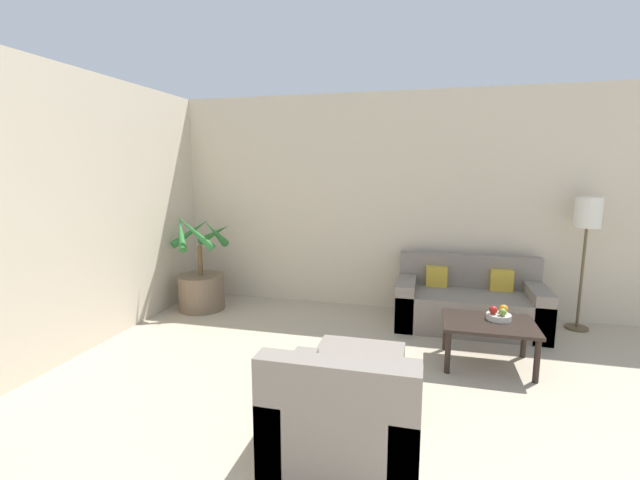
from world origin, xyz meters
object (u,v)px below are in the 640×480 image
apple_red (493,310)px  ottoman (359,373)px  floor_lamp (587,222)px  fruit_bowl (499,317)px  apple_green (503,312)px  armchair (346,420)px  coffee_table (489,328)px  potted_palm (201,282)px  orange_fruit (504,309)px  sofa_loveseat (468,303)px

apple_red → ottoman: apple_red is taller
floor_lamp → fruit_bowl: floor_lamp is taller
fruit_bowl → apple_red: bearing=-170.3°
apple_green → armchair: armchair is taller
coffee_table → apple_red: bearing=61.5°
ottoman → potted_palm: bearing=144.6°
armchair → ottoman: 0.76m
apple_red → armchair: (-1.05, -1.65, -0.24)m
coffee_table → fruit_bowl: size_ratio=3.74×
apple_red → orange_fruit: (0.10, 0.05, 0.00)m
potted_palm → ottoman: bearing=-35.4°
fruit_bowl → coffee_table: bearing=-137.4°
potted_palm → sofa_loveseat: (3.25, 0.19, -0.08)m
fruit_bowl → ottoman: (-1.14, -0.91, -0.24)m
potted_palm → floor_lamp: floor_lamp is taller
orange_fruit → armchair: bearing=-123.9°
fruit_bowl → orange_fruit: orange_fruit is taller
floor_lamp → armchair: 3.61m
coffee_table → armchair: 1.88m
floor_lamp → apple_green: 1.67m
floor_lamp → orange_fruit: (-0.96, -1.07, -0.71)m
floor_lamp → fruit_bowl: bearing=-132.1°
potted_palm → fruit_bowl: (3.43, -0.71, 0.08)m
apple_red → armchair: armchair is taller
fruit_bowl → armchair: bearing=-123.5°
ottoman → apple_red: bearing=39.7°
sofa_loveseat → ottoman: bearing=-117.9°
orange_fruit → apple_green: bearing=-104.1°
apple_green → ottoman: (-1.16, -0.87, -0.30)m
ottoman → armchair: bearing=-87.3°
fruit_bowl → ottoman: fruit_bowl is taller
potted_palm → coffee_table: 3.43m
coffee_table → floor_lamp: bearing=47.5°
apple_green → orange_fruit: bearing=75.9°
coffee_table → orange_fruit: (0.14, 0.13, 0.15)m
floor_lamp → armchair: (-2.10, -2.77, -0.95)m
floor_lamp → coffee_table: 1.83m
potted_palm → floor_lamp: size_ratio=0.85×
orange_fruit → floor_lamp: bearing=48.1°
apple_green → armchair: size_ratio=0.08×
apple_green → orange_fruit: size_ratio=0.87×
coffee_table → orange_fruit: 0.24m
fruit_bowl → orange_fruit: 0.09m
floor_lamp → apple_red: size_ratio=20.06×
potted_palm → apple_red: (3.37, -0.72, 0.15)m
sofa_loveseat → ottoman: (-0.96, -1.81, -0.08)m
apple_red → ottoman: size_ratio=0.11×
coffee_table → ottoman: (-1.04, -0.82, -0.16)m
coffee_table → fruit_bowl: bearing=42.6°
armchair → ottoman: armchair is taller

